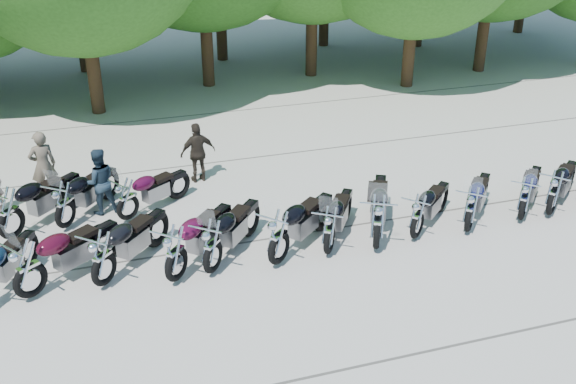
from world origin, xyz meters
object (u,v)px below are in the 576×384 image
object	(u,v)px
motorcycle_2	(28,268)
motorcycle_12	(554,192)
motorcycle_16	(127,198)
rider_1	(99,181)
motorcycle_7	(330,229)
rider_2	(198,153)
motorcycle_8	(378,220)
motorcycle_9	(418,215)
motorcycle_11	(525,198)
motorcycle_3	(102,257)
motorcycle_6	(279,236)
motorcycle_14	(9,212)
motorcycle_5	(212,245)
rider_3	(43,166)
motorcycle_4	(175,252)
motorcycle_10	(471,208)
motorcycle_15	(64,204)

from	to	relation	value
motorcycle_2	motorcycle_12	world-z (taller)	motorcycle_2
motorcycle_16	rider_1	bearing A→B (deg)	7.09
motorcycle_7	rider_2	distance (m)	4.90
motorcycle_8	motorcycle_9	distance (m)	1.04
motorcycle_7	motorcycle_11	xyz separation A→B (m)	(4.81, 0.05, -0.02)
motorcycle_11	motorcycle_16	distance (m)	9.15
motorcycle_2	motorcycle_7	size ratio (longest dim) A/B	1.13
motorcycle_11	rider_2	xyz separation A→B (m)	(-6.75, 4.44, 0.18)
motorcycle_3	motorcycle_12	xyz separation A→B (m)	(10.22, -0.14, -0.04)
motorcycle_7	rider_1	world-z (taller)	rider_1
motorcycle_2	rider_1	world-z (taller)	rider_1
motorcycle_6	motorcycle_11	bearing A→B (deg)	-129.34
motorcycle_2	motorcycle_14	bearing A→B (deg)	-25.17
motorcycle_5	motorcycle_9	size ratio (longest dim) A/B	1.11
motorcycle_6	motorcycle_12	distance (m)	6.74
motorcycle_2	rider_3	world-z (taller)	rider_3
motorcycle_11	motorcycle_4	bearing A→B (deg)	45.35
motorcycle_10	motorcycle_14	bearing A→B (deg)	26.60
rider_1	motorcycle_9	bearing A→B (deg)	144.28
motorcycle_15	rider_3	size ratio (longest dim) A/B	1.32
motorcycle_6	rider_1	distance (m)	4.86
motorcycle_11	motorcycle_14	size ratio (longest dim) A/B	0.86
motorcycle_7	rider_1	xyz separation A→B (m)	(-4.48, 3.44, 0.18)
rider_3	rider_2	bearing A→B (deg)	164.54
motorcycle_15	motorcycle_11	bearing A→B (deg)	-157.05
motorcycle_12	motorcycle_14	distance (m)	12.32
motorcycle_3	motorcycle_6	world-z (taller)	motorcycle_6
motorcycle_9	motorcycle_8	bearing A→B (deg)	55.43
motorcycle_4	rider_2	size ratio (longest dim) A/B	1.56
motorcycle_10	motorcycle_15	size ratio (longest dim) A/B	0.96
motorcycle_2	motorcycle_11	distance (m)	10.79
motorcycle_14	motorcycle_16	xyz separation A→B (m)	(2.52, 0.12, -0.10)
motorcycle_4	motorcycle_7	size ratio (longest dim) A/B	1.12
motorcycle_5	rider_3	distance (m)	5.65
motorcycle_7	motorcycle_14	bearing A→B (deg)	11.78
motorcycle_5	motorcycle_10	bearing A→B (deg)	-140.74
motorcycle_2	rider_1	distance (m)	3.59
motorcycle_6	motorcycle_5	bearing A→B (deg)	45.24
motorcycle_8	rider_2	world-z (taller)	rider_2
motorcycle_7	motorcycle_10	bearing A→B (deg)	-146.71
rider_1	rider_2	world-z (taller)	rider_1
motorcycle_6	motorcycle_7	size ratio (longest dim) A/B	1.13
motorcycle_8	motorcycle_15	size ratio (longest dim) A/B	1.10
motorcycle_9	rider_3	world-z (taller)	rider_3
motorcycle_3	motorcycle_8	xyz separation A→B (m)	(5.67, -0.30, 0.04)
motorcycle_8	motorcycle_9	size ratio (longest dim) A/B	1.18
motorcycle_14	motorcycle_16	world-z (taller)	motorcycle_14
motorcycle_11	motorcycle_15	world-z (taller)	motorcycle_15
motorcycle_16	rider_3	world-z (taller)	rider_3
motorcycle_4	rider_2	world-z (taller)	rider_2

